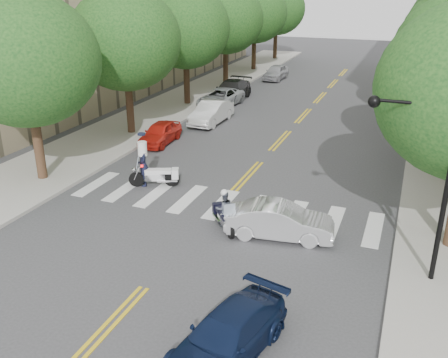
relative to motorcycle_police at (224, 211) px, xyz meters
The scene contains 21 objects.
ground 4.68m from the motorcycle_police, 100.86° to the right, with size 140.00×140.00×0.00m, color #38383A.
sidewalk_left 20.32m from the motorcycle_police, 120.70° to the left, with size 5.00×60.00×0.15m, color #9E9991.
tree_l_0 10.91m from the motorcycle_police, behind, with size 6.40×6.40×8.45m.
tree_l_1 14.37m from the motorcycle_police, 135.62° to the left, with size 6.40×6.40×8.45m.
tree_l_2 20.54m from the motorcycle_police, 118.98° to the left, with size 6.40×6.40×8.45m.
tree_l_3 27.66m from the motorcycle_police, 110.80° to the left, with size 6.40×6.40×8.45m.
tree_l_4 35.17m from the motorcycle_police, 106.12° to the left, with size 6.40×6.40×8.45m.
tree_l_5 42.85m from the motorcycle_police, 103.13° to the left, with size 6.40×6.40×8.45m.
tree_r_4 34.73m from the motorcycle_police, 76.67° to the left, with size 6.40×6.40×8.45m.
tree_r_5 42.49m from the motorcycle_police, 79.17° to the left, with size 6.40×6.40×8.45m.
traffic_signal_pole 7.55m from the motorcycle_police, ahead, with size 2.82×0.42×6.00m.
motorcycle_police is the anchor object (origin of this frame).
motorcycle_parked 5.10m from the motorcycle_police, 146.62° to the left, with size 2.20×1.16×1.49m.
officer_standing 5.61m from the motorcycle_police, 151.63° to the left, with size 0.73×0.48×2.00m, color black.
convertible 2.14m from the motorcycle_police, ahead, with size 1.37×3.92×1.29m, color white.
sedan_blue 6.86m from the motorcycle_police, 68.16° to the right, with size 1.64×4.05×1.17m, color #0D1836.
parked_car_a 11.09m from the motorcycle_police, 130.27° to the left, with size 1.46×3.62×1.23m, color red.
parked_car_b 14.77m from the motorcycle_police, 114.27° to the left, with size 1.51×4.34×1.43m, color silver.
parked_car_c 19.27m from the motorcycle_police, 111.84° to the left, with size 2.14×4.64×1.29m, color #A2A5A9.
parked_car_d 21.35m from the motorcycle_police, 109.62° to the left, with size 2.09×5.13×1.49m, color black.
parked_car_e 30.11m from the motorcycle_police, 101.87° to the left, with size 1.59×3.96×1.35m, color #A7A6AC.
Camera 1 is at (6.95, -11.18, 8.85)m, focal length 40.00 mm.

